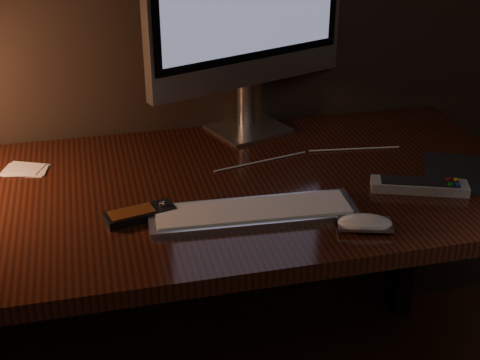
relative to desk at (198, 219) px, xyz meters
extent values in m
cube|color=#37160C|center=(0.00, -0.07, 0.11)|extent=(1.60, 0.75, 0.04)
cube|color=black|center=(0.75, 0.25, -0.27)|extent=(0.06, 0.06, 0.71)
cube|color=black|center=(0.00, 0.27, -0.17)|extent=(1.48, 0.02, 0.51)
cube|color=silver|center=(0.19, 0.25, 0.13)|extent=(0.25, 0.23, 0.01)
cylinder|color=silver|center=(0.19, 0.28, 0.20)|extent=(0.06, 0.06, 0.13)
cube|color=silver|center=(0.08, -0.23, 0.14)|extent=(0.47, 0.15, 0.02)
ellipsoid|color=white|center=(0.30, -0.34, 0.14)|extent=(0.13, 0.09, 0.02)
cube|color=black|center=(-0.16, -0.18, 0.14)|extent=(0.16, 0.09, 0.02)
cube|color=brown|center=(-0.16, -0.18, 0.15)|extent=(0.10, 0.07, 0.00)
sphere|color=silver|center=(-0.16, -0.18, 0.15)|extent=(0.02, 0.02, 0.02)
cube|color=#95989B|center=(0.50, -0.21, 0.14)|extent=(0.23, 0.13, 0.02)
cube|color=black|center=(0.50, -0.21, 0.15)|extent=(0.18, 0.10, 0.00)
cylinder|color=red|center=(0.50, -0.21, 0.16)|extent=(0.01, 0.01, 0.00)
cylinder|color=#0C8C19|center=(0.50, -0.21, 0.16)|extent=(0.01, 0.01, 0.00)
cylinder|color=gold|center=(0.50, -0.21, 0.16)|extent=(0.01, 0.01, 0.00)
cylinder|color=#1433BF|center=(0.50, -0.21, 0.16)|extent=(0.01, 0.01, 0.00)
cube|color=white|center=(-0.42, 0.12, 0.13)|extent=(0.13, 0.10, 0.01)
cylinder|color=white|center=(0.30, 0.03, 0.13)|extent=(0.51, 0.01, 0.00)
camera|label=1|loc=(-0.24, -1.47, 0.86)|focal=50.00mm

